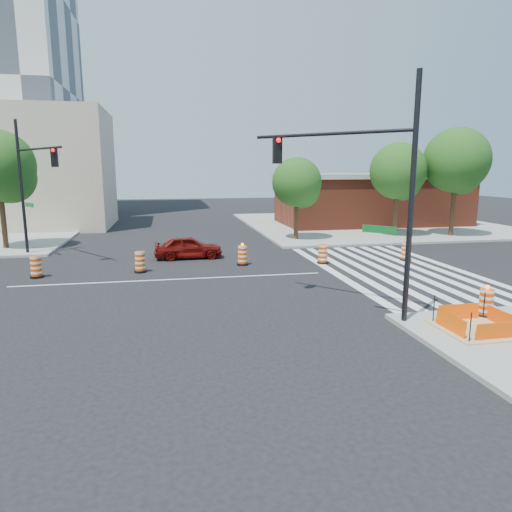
% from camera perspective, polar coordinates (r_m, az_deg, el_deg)
% --- Properties ---
extents(ground, '(120.00, 120.00, 0.00)m').
position_cam_1_polar(ground, '(21.27, -10.41, -2.91)').
color(ground, black).
rests_on(ground, ground).
extents(sidewalk_ne, '(22.00, 22.00, 0.15)m').
position_cam_1_polar(sidewalk_ne, '(43.00, 14.01, 3.90)').
color(sidewalk_ne, gray).
rests_on(sidewalk_ne, ground).
extents(crosswalk_east, '(6.75, 13.50, 0.01)m').
position_cam_1_polar(crosswalk_east, '(23.98, 16.75, -1.63)').
color(crosswalk_east, silver).
rests_on(crosswalk_east, ground).
extents(lane_centerline, '(14.00, 0.12, 0.01)m').
position_cam_1_polar(lane_centerline, '(21.27, -10.41, -2.90)').
color(lane_centerline, silver).
rests_on(lane_centerline, ground).
extents(excavation_pit, '(2.20, 2.20, 0.90)m').
position_cam_1_polar(excavation_pit, '(15.56, 25.85, -8.08)').
color(excavation_pit, tan).
rests_on(excavation_pit, ground).
extents(brick_storefront, '(16.50, 8.50, 4.60)m').
position_cam_1_polar(brick_storefront, '(42.80, 14.14, 6.88)').
color(brick_storefront, maroon).
rests_on(brick_storefront, ground).
extents(beige_midrise, '(14.00, 10.00, 10.00)m').
position_cam_1_polar(beige_midrise, '(44.31, -27.00, 9.65)').
color(beige_midrise, '#BBA78F').
rests_on(beige_midrise, ground).
extents(red_coupe, '(3.85, 1.64, 1.30)m').
position_cam_1_polar(red_coupe, '(26.09, -8.45, 1.12)').
color(red_coupe, '#5F0B08').
rests_on(red_coupe, ground).
extents(signal_pole_se, '(4.14, 4.30, 7.72)m').
position_cam_1_polar(signal_pole_se, '(15.46, 13.20, 9.67)').
color(signal_pole_se, black).
rests_on(signal_pole_se, ground).
extents(signal_pole_nw, '(3.40, 4.78, 7.59)m').
position_cam_1_polar(signal_pole_nw, '(28.23, -26.31, 9.05)').
color(signal_pole_nw, black).
rests_on(signal_pole_nw, ground).
extents(pit_drum, '(0.55, 0.55, 1.09)m').
position_cam_1_polar(pit_drum, '(16.92, 26.82, -5.36)').
color(pit_drum, black).
rests_on(pit_drum, ground).
extents(tree_north_c, '(3.44, 3.42, 5.81)m').
position_cam_1_polar(tree_north_c, '(32.04, 5.18, 8.81)').
color(tree_north_c, '#382314').
rests_on(tree_north_c, ground).
extents(tree_north_d, '(4.06, 4.06, 6.90)m').
position_cam_1_polar(tree_north_d, '(35.18, 17.35, 9.74)').
color(tree_north_d, '#382314').
rests_on(tree_north_d, ground).
extents(tree_north_e, '(4.69, 4.69, 7.98)m').
position_cam_1_polar(tree_north_e, '(36.67, 23.78, 10.48)').
color(tree_north_e, '#382314').
rests_on(tree_north_e, ground).
extents(median_drum_1, '(0.60, 0.60, 1.02)m').
position_cam_1_polar(median_drum_1, '(23.52, -25.79, -1.31)').
color(median_drum_1, black).
rests_on(median_drum_1, ground).
extents(median_drum_2, '(0.60, 0.60, 1.02)m').
position_cam_1_polar(median_drum_2, '(23.01, -14.30, -0.81)').
color(median_drum_2, black).
rests_on(median_drum_2, ground).
extents(median_drum_3, '(0.60, 0.60, 1.18)m').
position_cam_1_polar(median_drum_3, '(24.00, -1.71, 0.01)').
color(median_drum_3, black).
rests_on(median_drum_3, ground).
extents(median_drum_4, '(0.60, 0.60, 1.02)m').
position_cam_1_polar(median_drum_4, '(24.62, 8.34, 0.15)').
color(median_drum_4, black).
rests_on(median_drum_4, ground).
extents(median_drum_5, '(0.60, 0.60, 1.02)m').
position_cam_1_polar(median_drum_5, '(26.52, 18.24, 0.48)').
color(median_drum_5, black).
rests_on(median_drum_5, ground).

